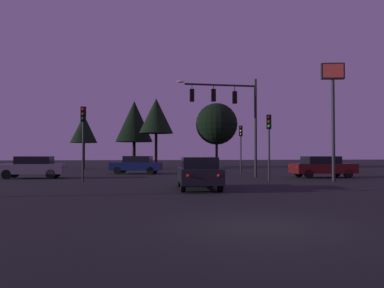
{
  "coord_description": "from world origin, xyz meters",
  "views": [
    {
      "loc": [
        -2.98,
        -8.66,
        1.64
      ],
      "look_at": [
        1.05,
        16.53,
        2.34
      ],
      "focal_mm": 36.42,
      "sensor_mm": 36.0,
      "label": 1
    }
  ],
  "objects_px": {
    "traffic_light_median": "(83,129)",
    "car_crossing_right": "(322,166)",
    "traffic_light_corner_left": "(241,140)",
    "tree_behind_sign": "(84,129)",
    "car_far_lane": "(137,165)",
    "car_nearside_lane": "(199,172)",
    "tree_left_far": "(134,122)",
    "traffic_light_corner_right": "(269,134)",
    "traffic_signal_mast_arm": "(232,108)",
    "tree_center_horizon": "(156,116)",
    "car_crossing_left": "(33,167)",
    "tree_right_cluster": "(217,124)",
    "store_sign_illuminated": "(333,95)"
  },
  "relations": [
    {
      "from": "traffic_light_median",
      "to": "car_crossing_right",
      "type": "height_order",
      "value": "traffic_light_median"
    },
    {
      "from": "traffic_light_corner_left",
      "to": "tree_behind_sign",
      "type": "xyz_separation_m",
      "value": [
        -14.5,
        13.03,
        1.61
      ]
    },
    {
      "from": "traffic_light_corner_left",
      "to": "car_far_lane",
      "type": "bearing_deg",
      "value": 171.7
    },
    {
      "from": "car_nearside_lane",
      "to": "car_far_lane",
      "type": "relative_size",
      "value": 1.01
    },
    {
      "from": "tree_left_far",
      "to": "car_far_lane",
      "type": "bearing_deg",
      "value": -89.85
    },
    {
      "from": "traffic_light_median",
      "to": "car_crossing_right",
      "type": "distance_m",
      "value": 16.6
    },
    {
      "from": "traffic_light_corner_right",
      "to": "car_far_lane",
      "type": "xyz_separation_m",
      "value": [
        -8.06,
        10.08,
        -2.15
      ]
    },
    {
      "from": "traffic_light_median",
      "to": "tree_left_far",
      "type": "xyz_separation_m",
      "value": [
        3.31,
        25.87,
        2.65
      ]
    },
    {
      "from": "tree_left_far",
      "to": "traffic_light_corner_right",
      "type": "bearing_deg",
      "value": -73.09
    },
    {
      "from": "traffic_signal_mast_arm",
      "to": "tree_center_horizon",
      "type": "xyz_separation_m",
      "value": [
        -4.33,
        17.72,
        1.07
      ]
    },
    {
      "from": "car_crossing_left",
      "to": "tree_left_far",
      "type": "distance_m",
      "value": 23.42
    },
    {
      "from": "traffic_light_corner_right",
      "to": "car_nearside_lane",
      "type": "distance_m",
      "value": 7.72
    },
    {
      "from": "tree_left_far",
      "to": "tree_right_cluster",
      "type": "xyz_separation_m",
      "value": [
        10.69,
        -0.24,
        -0.2
      ]
    },
    {
      "from": "car_nearside_lane",
      "to": "tree_left_far",
      "type": "distance_m",
      "value": 32.25
    },
    {
      "from": "car_crossing_right",
      "to": "car_far_lane",
      "type": "distance_m",
      "value": 14.99
    },
    {
      "from": "car_far_lane",
      "to": "tree_center_horizon",
      "type": "relative_size",
      "value": 0.55
    },
    {
      "from": "car_far_lane",
      "to": "tree_left_far",
      "type": "xyz_separation_m",
      "value": [
        -0.04,
        16.57,
        5.06
      ]
    },
    {
      "from": "tree_right_cluster",
      "to": "traffic_light_corner_right",
      "type": "bearing_deg",
      "value": -95.6
    },
    {
      "from": "traffic_signal_mast_arm",
      "to": "tree_right_cluster",
      "type": "xyz_separation_m",
      "value": [
        3.89,
        22.27,
        0.59
      ]
    },
    {
      "from": "tree_behind_sign",
      "to": "tree_left_far",
      "type": "xyz_separation_m",
      "value": [
        5.67,
        4.82,
        1.32
      ]
    },
    {
      "from": "car_crossing_right",
      "to": "traffic_signal_mast_arm",
      "type": "bearing_deg",
      "value": 165.92
    },
    {
      "from": "car_far_lane",
      "to": "tree_center_horizon",
      "type": "bearing_deg",
      "value": 78.36
    },
    {
      "from": "tree_left_far",
      "to": "tree_right_cluster",
      "type": "relative_size",
      "value": 1.01
    },
    {
      "from": "store_sign_illuminated",
      "to": "traffic_signal_mast_arm",
      "type": "bearing_deg",
      "value": 133.45
    },
    {
      "from": "car_crossing_right",
      "to": "store_sign_illuminated",
      "type": "relative_size",
      "value": 0.62
    },
    {
      "from": "car_nearside_lane",
      "to": "store_sign_illuminated",
      "type": "bearing_deg",
      "value": 23.4
    },
    {
      "from": "car_crossing_right",
      "to": "tree_left_far",
      "type": "xyz_separation_m",
      "value": [
        -13.02,
        24.07,
        5.06
      ]
    },
    {
      "from": "traffic_light_corner_right",
      "to": "tree_behind_sign",
      "type": "distance_m",
      "value": 25.86
    },
    {
      "from": "car_nearside_lane",
      "to": "car_crossing_right",
      "type": "distance_m",
      "value": 12.84
    },
    {
      "from": "car_far_lane",
      "to": "car_nearside_lane",
      "type": "bearing_deg",
      "value": -80.03
    },
    {
      "from": "traffic_light_corner_right",
      "to": "car_crossing_right",
      "type": "height_order",
      "value": "traffic_light_corner_right"
    },
    {
      "from": "traffic_signal_mast_arm",
      "to": "tree_center_horizon",
      "type": "bearing_deg",
      "value": 103.73
    },
    {
      "from": "tree_right_cluster",
      "to": "tree_center_horizon",
      "type": "bearing_deg",
      "value": -151.04
    },
    {
      "from": "traffic_light_median",
      "to": "car_far_lane",
      "type": "distance_m",
      "value": 10.18
    },
    {
      "from": "tree_left_far",
      "to": "tree_right_cluster",
      "type": "height_order",
      "value": "tree_left_far"
    },
    {
      "from": "car_crossing_right",
      "to": "tree_behind_sign",
      "type": "xyz_separation_m",
      "value": [
        -18.69,
        19.25,
        3.73
      ]
    },
    {
      "from": "tree_behind_sign",
      "to": "tree_right_cluster",
      "type": "distance_m",
      "value": 17.03
    },
    {
      "from": "tree_behind_sign",
      "to": "tree_center_horizon",
      "type": "height_order",
      "value": "tree_center_horizon"
    },
    {
      "from": "traffic_light_corner_left",
      "to": "car_nearside_lane",
      "type": "bearing_deg",
      "value": -113.78
    },
    {
      "from": "traffic_light_corner_left",
      "to": "tree_left_far",
      "type": "bearing_deg",
      "value": 116.33
    },
    {
      "from": "car_crossing_left",
      "to": "store_sign_illuminated",
      "type": "distance_m",
      "value": 20.41
    },
    {
      "from": "car_far_lane",
      "to": "tree_left_far",
      "type": "distance_m",
      "value": 17.32
    },
    {
      "from": "car_nearside_lane",
      "to": "car_crossing_left",
      "type": "xyz_separation_m",
      "value": [
        -9.85,
        10.01,
        -0.0
      ]
    },
    {
      "from": "tree_right_cluster",
      "to": "traffic_light_corner_left",
      "type": "bearing_deg",
      "value": -96.02
    },
    {
      "from": "car_crossing_left",
      "to": "tree_center_horizon",
      "type": "height_order",
      "value": "tree_center_horizon"
    },
    {
      "from": "traffic_signal_mast_arm",
      "to": "traffic_light_corner_right",
      "type": "height_order",
      "value": "traffic_signal_mast_arm"
    },
    {
      "from": "traffic_light_corner_right",
      "to": "tree_behind_sign",
      "type": "height_order",
      "value": "tree_behind_sign"
    },
    {
      "from": "car_nearside_lane",
      "to": "car_far_lane",
      "type": "distance_m",
      "value": 15.4
    },
    {
      "from": "tree_left_far",
      "to": "tree_center_horizon",
      "type": "bearing_deg",
      "value": -62.71
    },
    {
      "from": "car_crossing_left",
      "to": "traffic_light_corner_right",
      "type": "bearing_deg",
      "value": -17.91
    }
  ]
}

